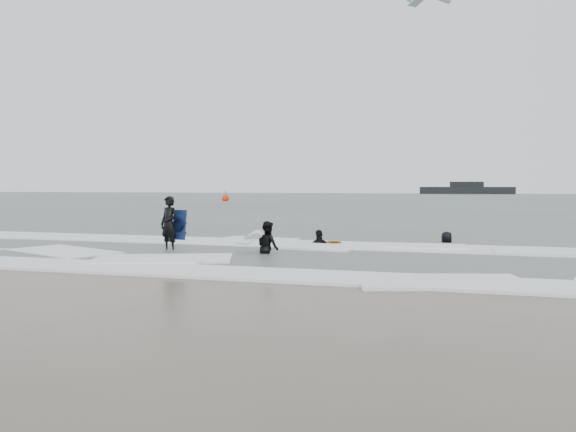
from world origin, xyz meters
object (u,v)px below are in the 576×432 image
(surfer_right_near, at_px, (320,246))
(buoy, at_px, (226,198))
(surfer_centre, at_px, (169,251))
(surfer_right_far, at_px, (447,244))
(surfer_breaker, at_px, (181,235))
(surfer_wading, at_px, (268,255))
(vessel_horizon, at_px, (467,190))

(surfer_right_near, relative_size, buoy, 1.04)
(surfer_centre, bearing_deg, surfer_right_far, 48.00)
(surfer_breaker, bearing_deg, surfer_wading, -90.50)
(surfer_centre, height_order, buoy, buoy)
(buoy, bearing_deg, surfer_breaker, -68.56)
(buoy, bearing_deg, vessel_horizon, 69.54)
(surfer_wading, bearing_deg, buoy, -21.15)
(buoy, bearing_deg, surfer_centre, -68.26)
(surfer_breaker, distance_m, surfer_right_near, 7.17)
(surfer_right_far, distance_m, vessel_horizon, 141.65)
(surfer_centre, height_order, surfer_right_near, surfer_centre)
(surfer_breaker, xyz_separation_m, vessel_horizon, (13.16, 141.18, 1.27))
(surfer_right_near, xyz_separation_m, buoy, (-26.99, 54.09, 0.42))
(surfer_wading, relative_size, surfer_breaker, 1.02)
(surfer_breaker, height_order, vessel_horizon, vessel_horizon)
(surfer_breaker, bearing_deg, surfer_right_far, -49.74)
(surfer_wading, distance_m, buoy, 62.76)
(surfer_wading, distance_m, surfer_right_far, 7.18)
(surfer_right_near, xyz_separation_m, surfer_right_far, (4.25, 2.03, 0.00))
(surfer_right_near, xyz_separation_m, vessel_horizon, (6.44, 143.66, 1.27))
(vessel_horizon, bearing_deg, surfer_centre, -94.15)
(surfer_centre, xyz_separation_m, buoy, (-22.78, 57.15, 0.42))
(vessel_horizon, bearing_deg, buoy, -110.46)
(surfer_breaker, xyz_separation_m, surfer_right_far, (10.97, -0.45, 0.00))
(surfer_wading, bearing_deg, vessel_horizon, -48.58)
(surfer_wading, xyz_separation_m, vessel_horizon, (7.32, 146.64, 1.27))
(surfer_right_far, xyz_separation_m, buoy, (-31.23, 52.06, 0.42))
(surfer_wading, xyz_separation_m, buoy, (-26.10, 57.07, 0.42))
(surfer_right_far, height_order, buoy, buoy)
(surfer_right_near, bearing_deg, surfer_right_far, 169.55)
(surfer_right_near, distance_m, buoy, 60.45)
(surfer_breaker, height_order, surfer_right_near, surfer_right_near)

